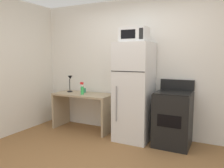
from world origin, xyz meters
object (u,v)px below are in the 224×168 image
at_px(desk_lamp, 70,81).
at_px(coffee_mug, 84,90).
at_px(refrigerator, 134,92).
at_px(microwave, 134,35).
at_px(spray_bottle, 82,90).
at_px(desk, 83,104).
at_px(oven_range, 173,118).

bearing_deg(desk_lamp, coffee_mug, 14.46).
bearing_deg(refrigerator, microwave, -89.69).
bearing_deg(spray_bottle, desk_lamp, 161.08).
relative_size(desk, refrigerator, 0.70).
xyz_separation_m(coffee_mug, microwave, (1.19, -0.18, 1.08)).
xyz_separation_m(desk_lamp, oven_range, (2.19, -0.06, -0.52)).
relative_size(desk_lamp, microwave, 0.77).
height_order(refrigerator, microwave, microwave).
height_order(desk_lamp, microwave, microwave).
xyz_separation_m(microwave, oven_range, (0.70, 0.05, -1.41)).
xyz_separation_m(desk_lamp, spray_bottle, (0.40, -0.14, -0.14)).
height_order(desk, microwave, microwave).
distance_m(desk_lamp, oven_range, 2.25).
bearing_deg(desk_lamp, refrigerator, -3.24).
bearing_deg(desk, desk_lamp, 174.02).
height_order(desk_lamp, coffee_mug, desk_lamp).
distance_m(desk, spray_bottle, 0.34).
bearing_deg(spray_bottle, desk, 115.01).
relative_size(desk, coffee_mug, 12.87).
height_order(desk, spray_bottle, spray_bottle).
bearing_deg(oven_range, coffee_mug, 175.83).
bearing_deg(spray_bottle, microwave, 1.73).
bearing_deg(refrigerator, desk, 177.63).
height_order(coffee_mug, spray_bottle, spray_bottle).
xyz_separation_m(refrigerator, oven_range, (0.70, 0.02, -0.41)).
height_order(coffee_mug, refrigerator, refrigerator).
bearing_deg(desk, refrigerator, -2.37).
bearing_deg(desk, spray_bottle, -64.99).
xyz_separation_m(desk_lamp, coffee_mug, (0.30, 0.08, -0.19)).
relative_size(desk, oven_range, 1.11).
relative_size(coffee_mug, refrigerator, 0.05).
relative_size(desk_lamp, oven_range, 0.32).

